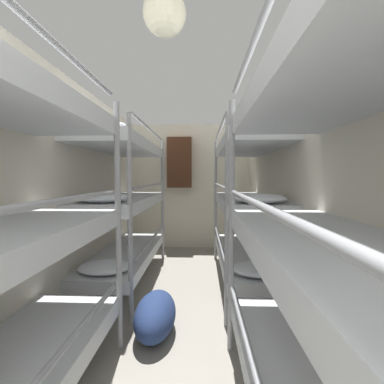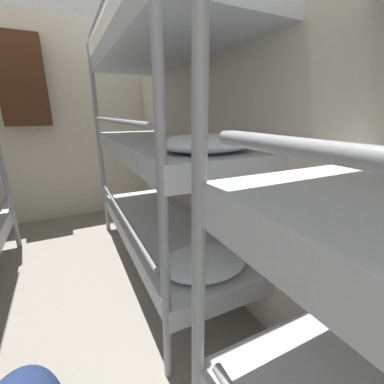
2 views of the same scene
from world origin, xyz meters
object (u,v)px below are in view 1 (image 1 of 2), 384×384
(bunk_stack_right_near, at_px, (355,263))
(bunk_stack_right_far, at_px, (246,202))
(hanging_coat, at_px, (179,162))
(bunk_stack_left_far, at_px, (124,201))
(duffel_bag, at_px, (155,315))

(bunk_stack_right_near, xyz_separation_m, bunk_stack_right_far, (0.00, 2.19, 0.00))
(bunk_stack_right_near, bearing_deg, bunk_stack_right_far, 90.00)
(bunk_stack_right_far, relative_size, hanging_coat, 2.14)
(bunk_stack_left_far, bearing_deg, hanging_coat, 70.57)
(duffel_bag, bearing_deg, bunk_stack_left_far, 118.88)
(bunk_stack_right_far, distance_m, duffel_bag, 1.62)
(bunk_stack_left_far, height_order, hanging_coat, hanging_coat)
(bunk_stack_left_far, xyz_separation_m, hanging_coat, (0.54, 1.53, 0.56))
(bunk_stack_right_near, distance_m, duffel_bag, 1.72)
(bunk_stack_right_near, relative_size, hanging_coat, 2.14)
(bunk_stack_left_far, height_order, duffel_bag, bunk_stack_left_far)
(bunk_stack_right_near, relative_size, bunk_stack_right_far, 1.00)
(bunk_stack_left_far, bearing_deg, bunk_stack_right_near, -55.92)
(bunk_stack_right_near, height_order, duffel_bag, bunk_stack_right_near)
(bunk_stack_right_far, relative_size, duffel_bag, 3.09)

